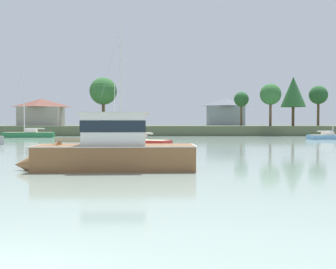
{
  "coord_description": "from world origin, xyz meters",
  "views": [
    {
      "loc": [
        3.45,
        -5.95,
        2.58
      ],
      "look_at": [
        3.27,
        30.15,
        1.57
      ],
      "focal_mm": 42.13,
      "sensor_mm": 36.0,
      "label": 1
    }
  ],
  "objects_px": {
    "cruiser_wood": "(103,156)",
    "sailboat_green": "(31,136)",
    "mooring_buoy_white": "(147,144)",
    "sailboat_red": "(129,146)",
    "dinghy_sand": "(71,141)",
    "cruiser_cream": "(121,134)",
    "sailboat_skyblue": "(332,138)"
  },
  "relations": [
    {
      "from": "dinghy_sand",
      "to": "cruiser_cream",
      "type": "bearing_deg",
      "value": 69.77
    },
    {
      "from": "sailboat_green",
      "to": "mooring_buoy_white",
      "type": "relative_size",
      "value": 30.64
    },
    {
      "from": "cruiser_cream",
      "to": "sailboat_skyblue",
      "type": "bearing_deg",
      "value": -8.43
    },
    {
      "from": "sailboat_red",
      "to": "cruiser_wood",
      "type": "xyz_separation_m",
      "value": [
        0.52,
        -18.69,
        0.48
      ]
    },
    {
      "from": "dinghy_sand",
      "to": "mooring_buoy_white",
      "type": "bearing_deg",
      "value": -30.82
    },
    {
      "from": "dinghy_sand",
      "to": "cruiser_cream",
      "type": "distance_m",
      "value": 15.52
    },
    {
      "from": "cruiser_cream",
      "to": "sailboat_green",
      "type": "height_order",
      "value": "sailboat_green"
    },
    {
      "from": "sailboat_red",
      "to": "cruiser_cream",
      "type": "bearing_deg",
      "value": 98.58
    },
    {
      "from": "sailboat_red",
      "to": "sailboat_skyblue",
      "type": "height_order",
      "value": "sailboat_red"
    },
    {
      "from": "sailboat_skyblue",
      "to": "sailboat_green",
      "type": "relative_size",
      "value": 0.8
    },
    {
      "from": "sailboat_skyblue",
      "to": "sailboat_green",
      "type": "distance_m",
      "value": 53.05
    },
    {
      "from": "sailboat_green",
      "to": "mooring_buoy_white",
      "type": "xyz_separation_m",
      "value": [
        22.88,
        -23.74,
        -0.21
      ]
    },
    {
      "from": "cruiser_wood",
      "to": "sailboat_green",
      "type": "bearing_deg",
      "value": 113.45
    },
    {
      "from": "sailboat_red",
      "to": "dinghy_sand",
      "type": "relative_size",
      "value": 3.56
    },
    {
      "from": "dinghy_sand",
      "to": "sailboat_green",
      "type": "height_order",
      "value": "sailboat_green"
    },
    {
      "from": "cruiser_wood",
      "to": "sailboat_skyblue",
      "type": "xyz_separation_m",
      "value": [
        30.41,
        43.1,
        -0.53
      ]
    },
    {
      "from": "sailboat_green",
      "to": "cruiser_wood",
      "type": "bearing_deg",
      "value": -66.55
    },
    {
      "from": "cruiser_cream",
      "to": "mooring_buoy_white",
      "type": "height_order",
      "value": "cruiser_cream"
    },
    {
      "from": "sailboat_red",
      "to": "sailboat_skyblue",
      "type": "relative_size",
      "value": 1.23
    },
    {
      "from": "dinghy_sand",
      "to": "mooring_buoy_white",
      "type": "xyz_separation_m",
      "value": [
        11.17,
        -6.67,
        -0.09
      ]
    },
    {
      "from": "dinghy_sand",
      "to": "cruiser_cream",
      "type": "relative_size",
      "value": 0.34
    },
    {
      "from": "cruiser_wood",
      "to": "sailboat_green",
      "type": "distance_m",
      "value": 55.44
    },
    {
      "from": "cruiser_wood",
      "to": "cruiser_cream",
      "type": "bearing_deg",
      "value": 95.9
    },
    {
      "from": "sailboat_skyblue",
      "to": "dinghy_sand",
      "type": "bearing_deg",
      "value": -167.14
    },
    {
      "from": "sailboat_red",
      "to": "mooring_buoy_white",
      "type": "height_order",
      "value": "sailboat_red"
    },
    {
      "from": "sailboat_red",
      "to": "mooring_buoy_white",
      "type": "distance_m",
      "value": 8.54
    },
    {
      "from": "cruiser_wood",
      "to": "sailboat_skyblue",
      "type": "relative_size",
      "value": 0.93
    },
    {
      "from": "dinghy_sand",
      "to": "cruiser_cream",
      "type": "height_order",
      "value": "cruiser_cream"
    },
    {
      "from": "cruiser_wood",
      "to": "sailboat_red",
      "type": "bearing_deg",
      "value": 91.58
    },
    {
      "from": "sailboat_red",
      "to": "cruiser_cream",
      "type": "relative_size",
      "value": 1.2
    },
    {
      "from": "sailboat_skyblue",
      "to": "cruiser_wood",
      "type": "bearing_deg",
      "value": -125.21
    },
    {
      "from": "sailboat_red",
      "to": "mooring_buoy_white",
      "type": "xyz_separation_m",
      "value": [
        1.33,
        8.43,
        -0.21
      ]
    }
  ]
}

